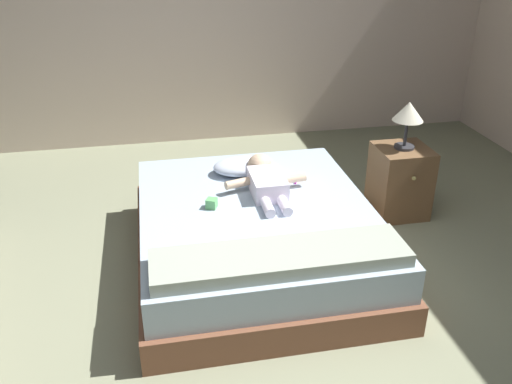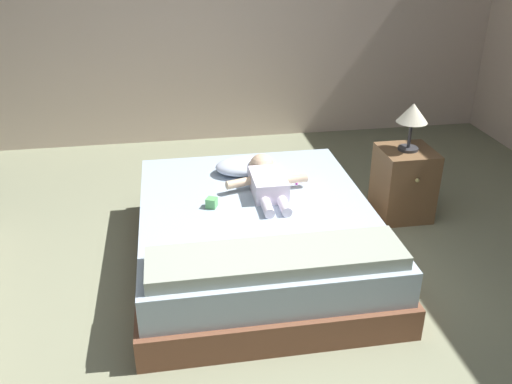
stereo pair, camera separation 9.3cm
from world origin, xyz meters
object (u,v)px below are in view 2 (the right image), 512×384
baby (267,180)px  toothbrush (299,179)px  lamp (413,115)px  pillow (245,166)px  toy_block (212,203)px  bed (256,235)px  nightstand (403,183)px

baby → toothbrush: 0.28m
lamp → pillow: bearing=177.4°
pillow → toothbrush: 0.40m
pillow → toy_block: size_ratio=5.02×
lamp → toy_block: bearing=-164.0°
pillow → toy_block: bearing=-120.6°
bed → pillow: (0.00, 0.51, 0.26)m
nightstand → toy_block: size_ratio=6.43×
bed → lamp: 1.40m
pillow → lamp: size_ratio=1.19×
baby → toothbrush: size_ratio=4.62×
bed → lamp: (1.19, 0.45, 0.59)m
lamp → toy_block: lamp is taller
bed → baby: baby is taller
nightstand → lamp: size_ratio=1.53×
toothbrush → toy_block: toy_block is taller
toy_block → baby: bearing=26.4°
pillow → baby: (0.10, -0.28, 0.01)m
bed → toy_block: size_ratio=21.66×
toy_block → bed: bearing=-7.1°
bed → nightstand: nightstand is taller
nightstand → toy_block: (-1.46, -0.42, 0.18)m
toy_block → pillow: bearing=59.4°
toothbrush → nightstand: nightstand is taller
bed → toy_block: 0.37m
baby → nightstand: size_ratio=1.27×
bed → lamp: lamp is taller
bed → baby: (0.11, 0.22, 0.28)m
pillow → lamp: bearing=-2.6°
nightstand → lamp: (-0.00, 0.00, 0.52)m
toothbrush → pillow: bearing=154.4°
bed → baby: size_ratio=2.66×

